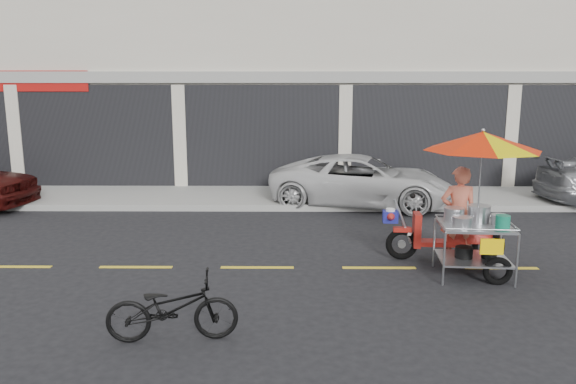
{
  "coord_description": "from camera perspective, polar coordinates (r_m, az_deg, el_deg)",
  "views": [
    {
      "loc": [
        -1.42,
        -8.78,
        3.03
      ],
      "look_at": [
        -1.5,
        0.6,
        1.15
      ],
      "focal_mm": 35.0,
      "sensor_mm": 36.0,
      "label": 1
    }
  ],
  "objects": [
    {
      "name": "white_pickup",
      "position": [
        13.8,
        7.55,
        1.15
      ],
      "size": [
        4.76,
        2.91,
        1.23
      ],
      "primitive_type": "imported",
      "rotation": [
        0.0,
        0.0,
        1.36
      ],
      "color": "silver",
      "rests_on": "ground"
    },
    {
      "name": "food_vendor_rig",
      "position": [
        9.3,
        18.1,
        1.03
      ],
      "size": [
        2.3,
        1.96,
        2.32
      ],
      "rotation": [
        0.0,
        0.0,
        -0.08
      ],
      "color": "black",
      "rests_on": "ground"
    },
    {
      "name": "centerline",
      "position": [
        9.4,
        9.23,
        -7.61
      ],
      "size": [
        42.0,
        0.1,
        0.01
      ],
      "primitive_type": "cube",
      "color": "gold",
      "rests_on": "ground"
    },
    {
      "name": "sidewalk",
      "position": [
        14.66,
        6.04,
        -0.37
      ],
      "size": [
        45.0,
        3.0,
        0.15
      ],
      "primitive_type": "cube",
      "color": "gray",
      "rests_on": "ground"
    },
    {
      "name": "near_bicycle",
      "position": [
        6.85,
        -11.68,
        -11.47
      ],
      "size": [
        1.59,
        0.71,
        0.81
      ],
      "primitive_type": "imported",
      "rotation": [
        0.0,
        0.0,
        1.68
      ],
      "color": "black",
      "rests_on": "ground"
    },
    {
      "name": "ground",
      "position": [
        9.4,
        9.23,
        -7.63
      ],
      "size": [
        90.0,
        90.0,
        0.0
      ],
      "primitive_type": "plane",
      "color": "black"
    },
    {
      "name": "shophouse_block",
      "position": [
        19.87,
        13.23,
        14.52
      ],
      "size": [
        36.0,
        8.11,
        10.4
      ],
      "color": "beige",
      "rests_on": "ground"
    }
  ]
}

